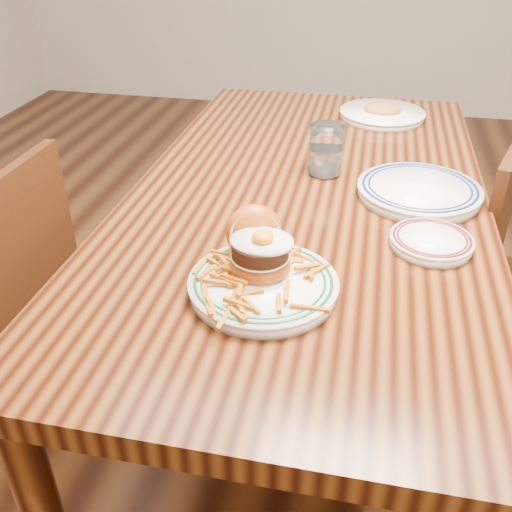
% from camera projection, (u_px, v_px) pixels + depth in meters
% --- Properties ---
extents(floor, '(6.00, 6.00, 0.00)m').
position_uv_depth(floor, '(297.00, 406.00, 1.79)').
color(floor, black).
rests_on(floor, ground).
extents(table, '(0.85, 1.60, 0.75)m').
position_uv_depth(table, '(307.00, 221.00, 1.44)').
color(table, black).
rests_on(table, floor).
extents(chair_left, '(0.39, 0.39, 0.84)m').
position_uv_depth(chair_left, '(3.00, 305.00, 1.49)').
color(chair_left, '#3C190C').
rests_on(chair_left, floor).
extents(main_plate, '(0.27, 0.29, 0.13)m').
position_uv_depth(main_plate, '(262.00, 271.00, 1.03)').
color(main_plate, white).
rests_on(main_plate, table).
extents(side_plate, '(0.17, 0.17, 0.03)m').
position_uv_depth(side_plate, '(431.00, 241.00, 1.16)').
color(side_plate, white).
rests_on(side_plate, table).
extents(rear_plate, '(0.29, 0.29, 0.03)m').
position_uv_depth(rear_plate, '(419.00, 190.00, 1.35)').
color(rear_plate, white).
rests_on(rear_plate, table).
extents(water_glass, '(0.09, 0.09, 0.13)m').
position_uv_depth(water_glass, '(325.00, 153.00, 1.44)').
color(water_glass, white).
rests_on(water_glass, table).
extents(far_plate, '(0.27, 0.27, 0.05)m').
position_uv_depth(far_plate, '(382.00, 114.00, 1.83)').
color(far_plate, white).
rests_on(far_plate, table).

